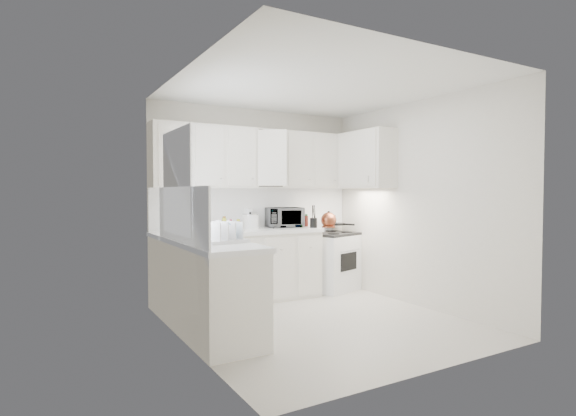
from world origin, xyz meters
TOP-DOWN VIEW (x-y plane):
  - floor at (0.00, 0.00)m, footprint 3.20×3.20m
  - ceiling at (0.00, 0.00)m, footprint 3.20×3.20m
  - wall_back at (0.00, 1.60)m, footprint 3.00×0.00m
  - wall_front at (0.00, -1.60)m, footprint 3.00×0.00m
  - wall_left at (-1.50, 0.00)m, footprint 0.00×3.20m
  - wall_right at (1.50, 0.00)m, footprint 0.00×3.20m
  - window_blinds at (-1.48, 0.35)m, footprint 0.06×0.96m
  - lower_cabinets_back at (-0.39, 1.30)m, footprint 2.22×0.60m
  - lower_cabinets_left at (-1.20, 0.20)m, footprint 0.60×1.60m
  - countertop_back at (-0.39, 1.29)m, footprint 2.24×0.64m
  - countertop_left at (-1.19, 0.20)m, footprint 0.64×1.62m
  - backsplash_back at (0.00, 1.59)m, footprint 2.98×0.02m
  - backsplash_left at (-1.49, 0.20)m, footprint 0.02×1.60m
  - upper_cabinets_back at (0.00, 1.44)m, footprint 3.00×0.33m
  - upper_cabinets_right at (1.33, 0.82)m, footprint 0.33×0.90m
  - sink at (-1.19, 0.55)m, footprint 0.42×0.38m
  - stove at (1.09, 1.28)m, footprint 0.85×0.76m
  - tea_kettle at (0.91, 1.12)m, footprint 0.31×0.28m
  - frying_pan at (1.27, 1.44)m, footprint 0.45×0.56m
  - microwave at (0.34, 1.41)m, footprint 0.54×0.36m
  - rice_cooker at (-0.18, 1.40)m, footprint 0.29×0.29m
  - paper_towel at (-0.15, 1.52)m, footprint 0.12×0.12m
  - utensil_crock at (0.65, 1.12)m, footprint 0.13×0.13m
  - dish_rack at (-1.12, 0.04)m, footprint 0.48×0.39m
  - spice_left_0 at (-0.85, 1.42)m, footprint 0.06×0.06m
  - spice_left_1 at (-0.78, 1.33)m, footprint 0.06×0.06m
  - spice_left_2 at (-0.70, 1.42)m, footprint 0.06×0.06m
  - spice_left_3 at (-0.62, 1.33)m, footprint 0.06×0.06m
  - spice_left_4 at (-0.55, 1.42)m, footprint 0.06×0.06m
  - spice_left_5 at (-0.47, 1.33)m, footprint 0.06×0.06m
  - spice_left_6 at (-0.40, 1.42)m, footprint 0.06×0.06m
  - sauce_right_0 at (0.58, 1.46)m, footprint 0.06×0.06m
  - sauce_right_1 at (0.64, 1.40)m, footprint 0.06×0.06m
  - sauce_right_2 at (0.69, 1.46)m, footprint 0.06×0.06m

SIDE VIEW (x-z plane):
  - floor at x=0.00m, z-range 0.00..0.00m
  - lower_cabinets_back at x=-0.39m, z-range 0.00..0.90m
  - lower_cabinets_left at x=-1.20m, z-range 0.00..0.90m
  - stove at x=1.09m, z-range 0.00..1.08m
  - countertop_back at x=-0.39m, z-range 0.90..0.95m
  - countertop_left at x=-1.19m, z-range 0.90..0.95m
  - frying_pan at x=1.27m, z-range 0.95..0.99m
  - spice_left_0 at x=-0.85m, z-range 0.95..1.08m
  - spice_left_1 at x=-0.78m, z-range 0.95..1.08m
  - spice_left_2 at x=-0.70m, z-range 0.95..1.08m
  - spice_left_3 at x=-0.62m, z-range 0.95..1.08m
  - spice_left_4 at x=-0.55m, z-range 0.95..1.08m
  - spice_left_5 at x=-0.47m, z-range 0.95..1.08m
  - spice_left_6 at x=-0.40m, z-range 0.95..1.08m
  - sauce_right_0 at x=0.58m, z-range 0.95..1.14m
  - sauce_right_1 at x=0.64m, z-range 0.95..1.14m
  - sauce_right_2 at x=0.69m, z-range 0.95..1.14m
  - rice_cooker at x=-0.18m, z-range 0.95..1.18m
  - tea_kettle at x=0.91m, z-range 0.94..1.19m
  - dish_rack at x=-1.12m, z-range 0.95..1.19m
  - sink at x=-1.19m, z-range 0.92..1.22m
  - paper_towel at x=-0.15m, z-range 0.95..1.22m
  - utensil_crock at x=0.65m, z-range 0.95..1.27m
  - microwave at x=0.34m, z-range 0.95..1.29m
  - backsplash_back at x=0.00m, z-range 0.95..1.50m
  - backsplash_left at x=-1.49m, z-range 0.95..1.50m
  - wall_back at x=0.00m, z-range -0.20..2.80m
  - wall_front at x=0.00m, z-range -0.20..2.80m
  - wall_left at x=-1.50m, z-range -0.30..2.90m
  - wall_right at x=1.50m, z-range -0.30..2.90m
  - upper_cabinets_back at x=0.00m, z-range 1.10..1.90m
  - upper_cabinets_right at x=1.33m, z-range 1.10..1.90m
  - window_blinds at x=-1.48m, z-range 1.02..2.08m
  - ceiling at x=0.00m, z-range 2.60..2.60m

